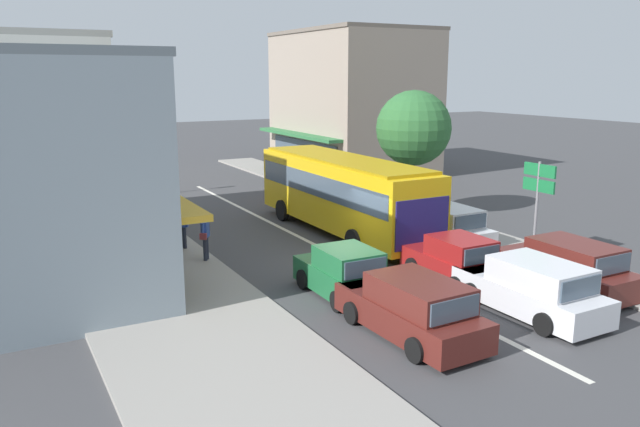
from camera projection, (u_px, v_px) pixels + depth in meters
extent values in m
plane|color=#3F3F42|center=(354.00, 264.00, 22.21)|extent=(140.00, 140.00, 0.00)
cube|color=silver|center=(303.00, 239.00, 25.64)|extent=(0.20, 28.00, 0.01)
cube|color=gray|center=(123.00, 247.00, 24.17)|extent=(5.20, 44.00, 0.14)
cube|color=gray|center=(398.00, 213.00, 30.23)|extent=(2.80, 44.00, 0.12)
cube|color=#84939E|center=(26.00, 182.00, 18.30)|extent=(6.88, 8.14, 7.05)
cube|color=gold|center=(159.00, 197.00, 20.29)|extent=(1.10, 7.49, 0.20)
cube|color=#425160|center=(149.00, 237.00, 20.38)|extent=(0.06, 6.52, 1.80)
cube|color=slate|center=(12.00, 54.00, 17.51)|extent=(7.04, 8.14, 0.24)
cube|color=silver|center=(10.00, 141.00, 25.16)|extent=(7.01, 7.63, 7.94)
cube|color=maroon|center=(114.00, 166.00, 27.28)|extent=(1.10, 7.02, 0.20)
cube|color=#425160|center=(106.00, 196.00, 27.37)|extent=(0.06, 6.10, 1.80)
cube|color=gray|center=(351.00, 104.00, 43.01)|extent=(7.35, 11.31, 9.30)
cube|color=#2D703D|center=(298.00, 135.00, 41.52)|extent=(1.10, 10.40, 0.20)
cube|color=#425160|center=(304.00, 154.00, 42.00)|extent=(0.06, 9.05, 1.80)
cube|color=#6E6358|center=(352.00, 32.00, 41.97)|extent=(7.51, 11.31, 0.24)
cube|color=yellow|center=(343.00, 192.00, 26.21)|extent=(2.51, 10.80, 2.70)
cube|color=#425160|center=(343.00, 183.00, 26.12)|extent=(2.55, 10.37, 0.90)
cube|color=navy|center=(422.00, 223.00, 21.59)|extent=(2.25, 0.06, 1.76)
cube|color=#AF890F|center=(343.00, 159.00, 25.90)|extent=(2.38, 9.94, 0.12)
cylinder|color=black|center=(282.00, 210.00, 28.77)|extent=(0.26, 0.96, 0.96)
cylinder|color=black|center=(329.00, 205.00, 29.94)|extent=(0.26, 0.96, 0.96)
cylinder|color=black|center=(354.00, 242.00, 23.36)|extent=(0.26, 0.96, 0.96)
cylinder|color=black|center=(408.00, 234.00, 24.52)|extent=(0.26, 0.96, 0.96)
cube|color=#561E19|center=(409.00, 316.00, 16.08)|extent=(1.91, 4.56, 0.76)
cube|color=#561E19|center=(419.00, 293.00, 15.63)|extent=(1.73, 2.65, 0.68)
cube|color=#425160|center=(387.00, 279.00, 16.74)|extent=(1.51, 0.11, 0.58)
cube|color=#425160|center=(455.00, 310.00, 14.52)|extent=(1.48, 0.11, 0.54)
cylinder|color=black|center=(352.00, 313.00, 16.83)|extent=(0.20, 0.63, 0.62)
cylinder|color=black|center=(404.00, 301.00, 17.70)|extent=(0.20, 0.63, 0.62)
cylinder|color=black|center=(415.00, 350.00, 14.56)|extent=(0.20, 0.63, 0.62)
cylinder|color=black|center=(471.00, 335.00, 15.43)|extent=(0.20, 0.63, 0.62)
cube|color=silver|center=(529.00, 295.00, 17.58)|extent=(1.81, 4.52, 0.76)
cube|color=silver|center=(540.00, 274.00, 17.13)|extent=(1.67, 2.62, 0.68)
cube|color=#425160|center=(505.00, 262.00, 18.25)|extent=(1.51, 0.08, 0.58)
cube|color=#425160|center=(581.00, 288.00, 16.00)|extent=(1.48, 0.08, 0.54)
cylinder|color=black|center=(471.00, 293.00, 18.36)|extent=(0.19, 0.62, 0.62)
cylinder|color=black|center=(515.00, 284.00, 19.19)|extent=(0.19, 0.62, 0.62)
cylinder|color=black|center=(544.00, 324.00, 16.06)|extent=(0.19, 0.62, 0.62)
cylinder|color=black|center=(590.00, 312.00, 16.89)|extent=(0.19, 0.62, 0.62)
cube|color=maroon|center=(454.00, 266.00, 20.24)|extent=(1.67, 3.71, 0.76)
cube|color=maroon|center=(461.00, 248.00, 19.83)|extent=(1.54, 1.91, 0.64)
cube|color=#425160|center=(441.00, 241.00, 20.67)|extent=(1.40, 0.07, 0.54)
cube|color=#425160|center=(482.00, 255.00, 19.00)|extent=(1.37, 0.07, 0.51)
cylinder|color=black|center=(412.00, 267.00, 20.87)|extent=(0.19, 0.62, 0.62)
cylinder|color=black|center=(451.00, 260.00, 21.62)|extent=(0.19, 0.62, 0.62)
cylinder|color=black|center=(456.00, 286.00, 18.96)|extent=(0.19, 0.62, 0.62)
cylinder|color=black|center=(497.00, 278.00, 19.71)|extent=(0.19, 0.62, 0.62)
cube|color=#1E6638|center=(343.00, 279.00, 18.97)|extent=(1.70, 3.72, 0.76)
cube|color=#1E6638|center=(348.00, 260.00, 18.56)|extent=(1.55, 1.92, 0.64)
cube|color=#425160|center=(333.00, 252.00, 19.40)|extent=(1.40, 0.08, 0.54)
cube|color=#425160|center=(365.00, 268.00, 17.72)|extent=(1.37, 0.08, 0.51)
cylinder|color=black|center=(303.00, 279.00, 19.60)|extent=(0.19, 0.62, 0.62)
cylinder|color=black|center=(348.00, 272.00, 20.34)|extent=(0.19, 0.62, 0.62)
cylinder|color=black|center=(337.00, 301.00, 17.68)|extent=(0.19, 0.62, 0.62)
cylinder|color=black|center=(386.00, 292.00, 18.43)|extent=(0.19, 0.62, 0.62)
cube|color=#561E19|center=(564.00, 273.00, 19.56)|extent=(1.77, 4.50, 0.76)
cube|color=#561E19|center=(575.00, 254.00, 19.10)|extent=(1.64, 2.60, 0.68)
cube|color=#425160|center=(542.00, 244.00, 20.23)|extent=(1.51, 0.06, 0.58)
cube|color=#425160|center=(613.00, 265.00, 17.97)|extent=(1.48, 0.06, 0.54)
cylinder|color=black|center=(511.00, 272.00, 20.35)|extent=(0.18, 0.62, 0.62)
cylinder|color=black|center=(549.00, 264.00, 21.17)|extent=(0.18, 0.62, 0.62)
cylinder|color=black|center=(580.00, 297.00, 18.04)|extent=(0.18, 0.62, 0.62)
cylinder|color=black|center=(620.00, 287.00, 18.86)|extent=(0.18, 0.62, 0.62)
cube|color=silver|center=(441.00, 231.00, 24.78)|extent=(1.83, 4.53, 0.76)
cube|color=silver|center=(448.00, 215.00, 24.32)|extent=(1.68, 2.63, 0.68)
cube|color=#425160|center=(427.00, 209.00, 25.46)|extent=(1.51, 0.08, 0.58)
cube|color=#425160|center=(470.00, 222.00, 23.18)|extent=(1.48, 0.08, 0.54)
cylinder|color=black|center=(403.00, 231.00, 25.60)|extent=(0.19, 0.62, 0.62)
cylinder|color=black|center=(438.00, 227.00, 26.39)|extent=(0.19, 0.62, 0.62)
cylinder|color=black|center=(445.00, 247.00, 23.26)|extent=(0.19, 0.62, 0.62)
cylinder|color=black|center=(481.00, 241.00, 24.06)|extent=(0.19, 0.62, 0.62)
cube|color=#B7B29E|center=(369.00, 207.00, 29.32)|extent=(1.78, 4.51, 0.76)
cube|color=#B7B29E|center=(374.00, 193.00, 28.86)|extent=(1.65, 2.61, 0.68)
cube|color=#425160|center=(359.00, 189.00, 29.99)|extent=(1.51, 0.07, 0.58)
cube|color=#425160|center=(390.00, 198.00, 27.72)|extent=(1.48, 0.07, 0.54)
cylinder|color=black|center=(339.00, 208.00, 30.12)|extent=(0.18, 0.62, 0.62)
cylinder|color=black|center=(369.00, 204.00, 30.93)|extent=(0.18, 0.62, 0.62)
cylinder|color=black|center=(369.00, 219.00, 27.80)|extent=(0.18, 0.62, 0.62)
cylinder|color=black|center=(401.00, 215.00, 28.61)|extent=(0.18, 0.62, 0.62)
cube|color=maroon|center=(308.00, 187.00, 34.59)|extent=(1.84, 4.25, 0.72)
cube|color=maroon|center=(309.00, 175.00, 34.36)|extent=(1.61, 1.84, 0.60)
cube|color=#425160|center=(302.00, 173.00, 35.16)|extent=(1.44, 0.10, 0.51)
cube|color=#425160|center=(317.00, 178.00, 33.56)|extent=(1.41, 0.10, 0.48)
cylinder|color=black|center=(285.00, 188.00, 35.35)|extent=(0.20, 0.62, 0.62)
cylinder|color=black|center=(312.00, 186.00, 36.11)|extent=(0.20, 0.62, 0.62)
cylinder|color=black|center=(304.00, 196.00, 33.16)|extent=(0.20, 0.62, 0.62)
cylinder|color=black|center=(333.00, 193.00, 33.92)|extent=(0.20, 0.62, 0.62)
cylinder|color=gray|center=(136.00, 159.00, 34.06)|extent=(0.12, 0.12, 4.20)
cube|color=black|center=(134.00, 127.00, 33.68)|extent=(0.24, 0.24, 0.68)
sphere|color=red|center=(136.00, 122.00, 33.69)|extent=(0.13, 0.13, 0.13)
sphere|color=black|center=(136.00, 126.00, 33.74)|extent=(0.13, 0.13, 0.13)
sphere|color=black|center=(137.00, 131.00, 33.79)|extent=(0.13, 0.13, 0.13)
cylinder|color=gray|center=(536.00, 211.00, 22.38)|extent=(0.10, 0.10, 3.60)
cube|color=#19753D|center=(540.00, 170.00, 22.04)|extent=(0.08, 1.40, 0.44)
cube|color=white|center=(541.00, 170.00, 22.06)|extent=(0.01, 1.10, 0.10)
cube|color=#19753D|center=(539.00, 185.00, 22.16)|extent=(0.08, 1.40, 0.44)
cube|color=white|center=(540.00, 185.00, 22.18)|extent=(0.01, 1.10, 0.10)
cylinder|color=brown|center=(412.00, 186.00, 29.36)|extent=(0.24, 0.24, 2.97)
cylinder|color=brown|center=(409.00, 146.00, 29.23)|extent=(0.10, 0.72, 0.81)
cylinder|color=brown|center=(421.00, 145.00, 29.15)|extent=(0.98, 0.10, 0.92)
cylinder|color=brown|center=(417.00, 144.00, 28.63)|extent=(0.10, 0.75, 1.12)
cylinder|color=brown|center=(407.00, 148.00, 28.81)|extent=(0.76, 0.10, 0.68)
sphere|color=#2D6633|center=(414.00, 128.00, 28.77)|extent=(3.48, 3.48, 3.48)
cylinder|color=#232838|center=(207.00, 248.00, 22.26)|extent=(0.14, 0.14, 0.84)
cylinder|color=#232838|center=(205.00, 249.00, 22.09)|extent=(0.14, 0.14, 0.84)
cube|color=#3351A8|center=(205.00, 229.00, 22.02)|extent=(0.39, 0.42, 0.56)
sphere|color=#9E7051|center=(205.00, 218.00, 21.93)|extent=(0.22, 0.22, 0.22)
cylinder|color=#3351A8|center=(207.00, 228.00, 22.25)|extent=(0.09, 0.09, 0.54)
cylinder|color=#3351A8|center=(203.00, 231.00, 21.79)|extent=(0.09, 0.09, 0.54)
cube|color=maroon|center=(203.00, 236.00, 21.76)|extent=(0.25, 0.22, 0.22)
cylinder|color=#232838|center=(185.00, 238.00, 23.63)|extent=(0.14, 0.14, 0.84)
cylinder|color=#232838|center=(181.00, 237.00, 23.71)|extent=(0.14, 0.14, 0.84)
cube|color=#3351A8|center=(182.00, 219.00, 23.52)|extent=(0.39, 0.42, 0.56)
sphere|color=#9E7051|center=(181.00, 209.00, 23.43)|extent=(0.22, 0.22, 0.22)
cylinder|color=#3351A8|center=(187.00, 220.00, 23.42)|extent=(0.09, 0.09, 0.54)
cylinder|color=#3351A8|center=(177.00, 219.00, 23.63)|extent=(0.09, 0.09, 0.54)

